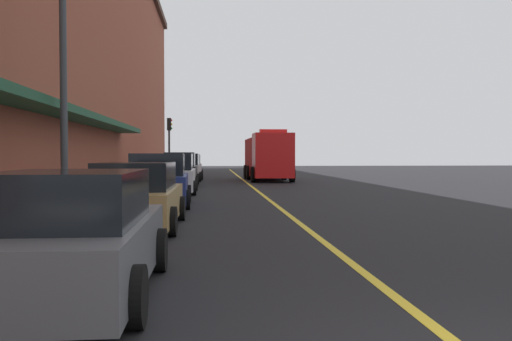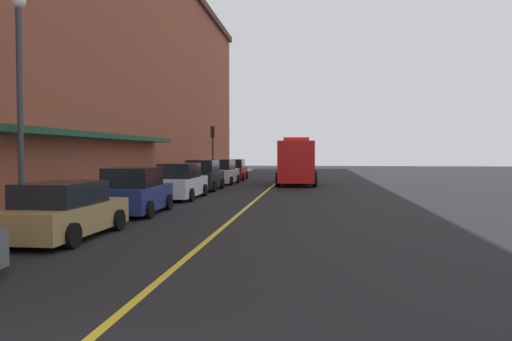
# 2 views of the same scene
# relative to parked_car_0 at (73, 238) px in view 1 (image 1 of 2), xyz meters

# --- Properties ---
(ground_plane) EXTENTS (112.00, 112.00, 0.00)m
(ground_plane) POSITION_rel_parked_car_0_xyz_m (3.90, 21.87, -0.73)
(ground_plane) COLOR black
(sidewalk_left) EXTENTS (2.40, 70.00, 0.15)m
(sidewalk_left) POSITION_rel_parked_car_0_xyz_m (-2.30, 21.87, -0.65)
(sidewalk_left) COLOR #ADA8A0
(sidewalk_left) RESTS_ON ground
(lane_center_stripe) EXTENTS (0.16, 70.00, 0.01)m
(lane_center_stripe) POSITION_rel_parked_car_0_xyz_m (3.90, 21.87, -0.72)
(lane_center_stripe) COLOR gold
(lane_center_stripe) RESTS_ON ground
(parked_car_0) EXTENTS (2.03, 4.17, 1.54)m
(parked_car_0) POSITION_rel_parked_car_0_xyz_m (0.00, 0.00, 0.00)
(parked_car_0) COLOR #595B60
(parked_car_0) RESTS_ON ground
(parked_car_1) EXTENTS (2.08, 4.50, 1.56)m
(parked_car_1) POSITION_rel_parked_car_0_xyz_m (-0.06, 6.06, 0.01)
(parked_car_1) COLOR #A5844C
(parked_car_1) RESTS_ON ground
(parked_car_2) EXTENTS (2.21, 4.19, 1.78)m
(parked_car_2) POSITION_rel_parked_car_0_xyz_m (-0.09, 11.42, 0.10)
(parked_car_2) COLOR navy
(parked_car_2) RESTS_ON ground
(parked_car_3) EXTENTS (2.03, 4.86, 1.80)m
(parked_car_3) POSITION_rel_parked_car_0_xyz_m (0.02, 17.62, 0.11)
(parked_car_3) COLOR silver
(parked_car_3) RESTS_ON ground
(parked_car_4) EXTENTS (2.04, 4.31, 1.88)m
(parked_car_4) POSITION_rel_parked_car_0_xyz_m (-0.05, 23.20, 0.14)
(parked_car_4) COLOR black
(parked_car_4) RESTS_ON ground
(parked_car_5) EXTENTS (2.16, 4.25, 1.83)m
(parked_car_5) POSITION_rel_parked_car_0_xyz_m (0.03, 28.96, 0.12)
(parked_car_5) COLOR silver
(parked_car_5) RESTS_ON ground
(parked_car_6) EXTENTS (2.10, 4.87, 1.76)m
(parked_car_6) POSITION_rel_parked_car_0_xyz_m (0.01, 34.96, 0.10)
(parked_car_6) COLOR maroon
(parked_car_6) RESTS_ON ground
(fire_truck) EXTENTS (2.90, 8.03, 3.36)m
(fire_truck) POSITION_rel_parked_car_0_xyz_m (5.54, 29.48, 0.87)
(fire_truck) COLOR red
(fire_truck) RESTS_ON ground
(parking_meter_0) EXTENTS (0.14, 0.18, 1.33)m
(parking_meter_0) POSITION_rel_parked_car_0_xyz_m (-1.45, 17.22, 0.33)
(parking_meter_0) COLOR #4C4C51
(parking_meter_0) RESTS_ON sidewalk_left
(parking_meter_1) EXTENTS (0.14, 0.18, 1.33)m
(parking_meter_1) POSITION_rel_parked_car_0_xyz_m (-1.45, 22.09, 0.33)
(parking_meter_1) COLOR #4C4C51
(parking_meter_1) RESTS_ON sidewalk_left
(parking_meter_2) EXTENTS (0.14, 0.18, 1.33)m
(parking_meter_2) POSITION_rel_parked_car_0_xyz_m (-1.45, 22.28, 0.33)
(parking_meter_2) COLOR #4C4C51
(parking_meter_2) RESTS_ON sidewalk_left
(parking_meter_3) EXTENTS (0.14, 0.18, 1.33)m
(parking_meter_3) POSITION_rel_parked_car_0_xyz_m (-1.45, 25.73, 0.33)
(parking_meter_3) COLOR #4C4C51
(parking_meter_3) RESTS_ON sidewalk_left
(street_lamp_left) EXTENTS (0.44, 0.44, 6.94)m
(street_lamp_left) POSITION_rel_parked_car_0_xyz_m (-2.05, 7.23, 3.67)
(street_lamp_left) COLOR #33383D
(street_lamp_left) RESTS_ON sidewalk_left
(traffic_light_near) EXTENTS (0.38, 0.36, 4.30)m
(traffic_light_near) POSITION_rel_parked_car_0_xyz_m (-1.39, 32.57, 2.43)
(traffic_light_near) COLOR #232326
(traffic_light_near) RESTS_ON sidewalk_left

